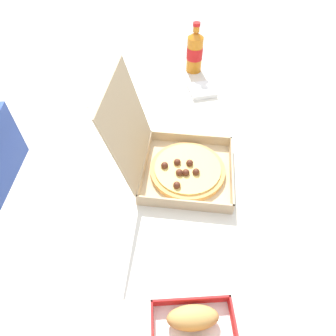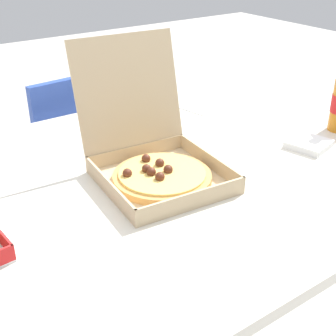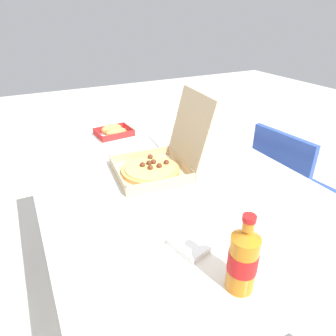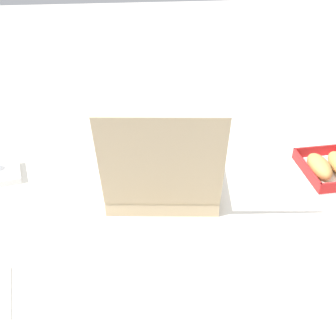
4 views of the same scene
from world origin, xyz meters
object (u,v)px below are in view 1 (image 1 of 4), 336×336
at_px(pizza_box_open, 177,163).
at_px(paper_menu, 97,92).
at_px(cola_bottle, 194,52).
at_px(bread_side_box, 193,334).
at_px(napkin_pile, 201,90).

relative_size(pizza_box_open, paper_menu, 1.88).
bearing_deg(paper_menu, cola_bottle, -77.00).
xyz_separation_m(bread_side_box, paper_menu, (0.95, 0.39, -0.02)).
relative_size(bread_side_box, napkin_pile, 1.83).
distance_m(paper_menu, napkin_pile, 0.46).
bearing_deg(paper_menu, bread_side_box, -168.46).
height_order(bread_side_box, cola_bottle, cola_bottle).
distance_m(pizza_box_open, napkin_pile, 0.48).
xyz_separation_m(cola_bottle, napkin_pile, (-0.18, -0.03, -0.08)).
bearing_deg(napkin_pile, paper_menu, 91.30).
xyz_separation_m(bread_side_box, napkin_pile, (0.96, -0.07, -0.02)).
height_order(pizza_box_open, paper_menu, pizza_box_open).
bearing_deg(napkin_pile, cola_bottle, 9.33).
bearing_deg(pizza_box_open, paper_menu, 37.75).
height_order(paper_menu, napkin_pile, napkin_pile).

